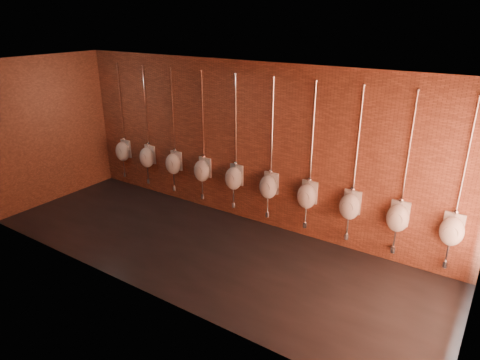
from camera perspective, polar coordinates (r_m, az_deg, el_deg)
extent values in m
plane|color=black|center=(7.89, -4.77, -9.20)|extent=(8.50, 8.50, 0.00)
cube|color=black|center=(6.84, -5.61, 14.53)|extent=(8.50, 3.00, 0.04)
cube|color=#9F553A|center=(8.37, 1.25, 4.69)|extent=(8.50, 0.04, 3.20)
cube|color=#9F553A|center=(6.20, -13.80, -2.11)|extent=(8.50, 0.04, 3.20)
cube|color=#9F553A|center=(10.32, -24.10, 6.04)|extent=(0.04, 3.00, 3.20)
ellipsoid|color=white|center=(10.72, -15.39, 3.67)|extent=(0.37, 0.32, 0.48)
cube|color=white|center=(10.78, -14.95, 4.08)|extent=(0.31, 0.05, 0.43)
cylinder|color=gray|center=(10.64, -15.88, 3.65)|extent=(0.21, 0.02, 0.21)
cylinder|color=white|center=(10.51, -15.60, 9.81)|extent=(0.02, 0.02, 1.83)
sphere|color=white|center=(10.69, -15.19, 5.31)|extent=(0.09, 0.09, 0.09)
cylinder|color=white|center=(10.37, -16.12, 14.76)|extent=(0.06, 0.06, 0.01)
cylinder|color=white|center=(10.83, -15.21, 1.91)|extent=(0.03, 0.03, 0.34)
cylinder|color=white|center=(10.91, -15.09, 0.77)|extent=(0.09, 0.09, 0.11)
cylinder|color=white|center=(10.95, -14.79, 0.89)|extent=(0.03, 0.16, 0.03)
ellipsoid|color=white|center=(10.15, -12.32, 2.95)|extent=(0.37, 0.32, 0.48)
cube|color=white|center=(10.21, -11.88, 3.39)|extent=(0.31, 0.05, 0.43)
cylinder|color=gray|center=(10.06, -12.82, 2.92)|extent=(0.21, 0.02, 0.21)
cylinder|color=white|center=(9.92, -12.44, 9.44)|extent=(0.02, 0.02, 1.83)
sphere|color=white|center=(10.12, -12.10, 4.68)|extent=(0.09, 0.09, 0.09)
cylinder|color=white|center=(9.78, -12.88, 14.69)|extent=(0.06, 0.06, 0.01)
cylinder|color=white|center=(10.26, -12.17, 1.10)|extent=(0.03, 0.03, 0.34)
cylinder|color=white|center=(10.34, -12.07, -0.10)|extent=(0.09, 0.09, 0.11)
cylinder|color=white|center=(10.39, -11.77, 0.03)|extent=(0.03, 0.16, 0.03)
ellipsoid|color=white|center=(9.60, -8.91, 2.14)|extent=(0.37, 0.32, 0.48)
cube|color=white|center=(9.67, -8.46, 2.60)|extent=(0.31, 0.05, 0.43)
cylinder|color=gray|center=(9.51, -9.40, 2.10)|extent=(0.21, 0.02, 0.21)
cylinder|color=white|center=(9.36, -8.91, 8.99)|extent=(0.02, 0.02, 1.83)
sphere|color=white|center=(9.57, -8.66, 3.97)|extent=(0.09, 0.09, 0.09)
cylinder|color=white|center=(9.21, -9.24, 14.55)|extent=(0.06, 0.06, 0.01)
cylinder|color=white|center=(9.72, -8.79, 0.19)|extent=(0.03, 0.03, 0.34)
cylinder|color=white|center=(9.81, -8.71, -1.07)|extent=(0.09, 0.09, 0.11)
cylinder|color=white|center=(9.86, -8.41, -0.92)|extent=(0.03, 0.16, 0.03)
ellipsoid|color=white|center=(9.10, -5.10, 1.23)|extent=(0.37, 0.32, 0.48)
cube|color=white|center=(9.17, -4.65, 1.72)|extent=(0.31, 0.05, 0.43)
cylinder|color=gray|center=(9.00, -5.58, 1.18)|extent=(0.21, 0.02, 0.21)
cylinder|color=white|center=(8.85, -4.95, 8.45)|extent=(0.02, 0.02, 1.83)
sphere|color=white|center=(9.07, -4.82, 3.15)|extent=(0.09, 0.09, 0.09)
cylinder|color=white|center=(8.69, -5.15, 14.33)|extent=(0.06, 0.06, 0.01)
cylinder|color=white|center=(9.23, -5.03, -0.81)|extent=(0.03, 0.03, 0.34)
cylinder|color=white|center=(9.32, -4.98, -2.13)|extent=(0.09, 0.09, 0.11)
cylinder|color=white|center=(9.37, -4.69, -1.97)|extent=(0.03, 0.16, 0.03)
ellipsoid|color=white|center=(8.65, -0.88, 0.21)|extent=(0.37, 0.32, 0.48)
cube|color=white|center=(8.72, -0.44, 0.73)|extent=(0.31, 0.05, 0.43)
cylinder|color=gray|center=(8.54, -1.33, 0.14)|extent=(0.21, 0.02, 0.21)
cylinder|color=white|center=(8.38, -0.54, 7.79)|extent=(0.02, 0.02, 1.83)
sphere|color=white|center=(8.61, -0.56, 2.22)|extent=(0.09, 0.09, 0.09)
cylinder|color=white|center=(8.21, -0.56, 14.00)|extent=(0.06, 0.06, 0.01)
cylinder|color=white|center=(8.78, -0.86, -1.93)|extent=(0.03, 0.03, 0.34)
cylinder|color=white|center=(8.87, -0.86, -3.30)|extent=(0.09, 0.09, 0.11)
cylinder|color=white|center=(8.93, -0.57, -3.12)|extent=(0.03, 0.16, 0.03)
ellipsoid|color=white|center=(8.25, 3.79, -0.92)|extent=(0.37, 0.32, 0.48)
cube|color=white|center=(8.32, 4.20, -0.36)|extent=(0.31, 0.05, 0.43)
cylinder|color=gray|center=(8.14, 3.37, -1.00)|extent=(0.21, 0.02, 0.21)
cylinder|color=white|center=(7.96, 4.34, 7.01)|extent=(0.02, 0.02, 1.83)
sphere|color=white|center=(8.21, 4.14, 1.19)|extent=(0.09, 0.09, 0.09)
cylinder|color=white|center=(7.79, 4.53, 13.54)|extent=(0.06, 0.06, 0.01)
cylinder|color=white|center=(8.38, 3.73, -3.14)|extent=(0.03, 0.03, 0.34)
cylinder|color=white|center=(8.48, 3.69, -4.56)|extent=(0.09, 0.09, 0.11)
cylinder|color=white|center=(8.54, 3.96, -4.36)|extent=(0.03, 0.16, 0.03)
ellipsoid|color=white|center=(7.91, 8.89, -2.15)|extent=(0.37, 0.32, 0.48)
cube|color=white|center=(7.99, 9.27, -1.55)|extent=(0.31, 0.05, 0.43)
cylinder|color=gray|center=(7.80, 8.52, -2.25)|extent=(0.21, 0.02, 0.21)
cylinder|color=white|center=(7.61, 9.70, 6.09)|extent=(0.02, 0.02, 1.83)
sphere|color=white|center=(7.87, 9.28, 0.04)|extent=(0.09, 0.09, 0.09)
cylinder|color=white|center=(7.43, 10.14, 12.90)|extent=(0.06, 0.06, 0.01)
cylinder|color=white|center=(8.05, 8.75, -4.44)|extent=(0.03, 0.03, 0.34)
cylinder|color=white|center=(8.16, 8.66, -5.90)|extent=(0.09, 0.09, 0.11)
cylinder|color=white|center=(8.22, 8.89, -5.68)|extent=(0.03, 0.16, 0.03)
ellipsoid|color=white|center=(7.64, 14.40, -3.46)|extent=(0.37, 0.32, 0.48)
cube|color=white|center=(7.73, 14.74, -2.82)|extent=(0.31, 0.05, 0.43)
cylinder|color=gray|center=(7.53, 14.11, -3.58)|extent=(0.21, 0.02, 0.21)
cylinder|color=white|center=(7.34, 15.49, 5.03)|extent=(0.02, 0.02, 1.83)
sphere|color=white|center=(7.60, 14.83, -1.19)|extent=(0.09, 0.09, 0.09)
cylinder|color=white|center=(7.15, 16.22, 12.07)|extent=(0.06, 0.06, 0.01)
cylinder|color=white|center=(7.79, 14.17, -5.80)|extent=(0.03, 0.03, 0.34)
cylinder|color=white|center=(7.90, 14.02, -7.29)|extent=(0.09, 0.09, 0.11)
cylinder|color=white|center=(7.97, 14.22, -7.05)|extent=(0.03, 0.16, 0.03)
ellipsoid|color=white|center=(7.46, 20.27, -4.81)|extent=(0.37, 0.32, 0.48)
cube|color=white|center=(7.54, 20.54, -4.14)|extent=(0.31, 0.05, 0.43)
cylinder|color=gray|center=(7.34, 20.06, -4.96)|extent=(0.21, 0.02, 0.21)
cylinder|color=white|center=(7.14, 21.64, 3.85)|extent=(0.02, 0.02, 1.83)
sphere|color=white|center=(7.42, 20.73, -2.49)|extent=(0.09, 0.09, 0.09)
cylinder|color=white|center=(6.95, 22.67, 11.04)|extent=(0.06, 0.06, 0.01)
cylinder|color=white|center=(7.61, 19.93, -7.18)|extent=(0.03, 0.03, 0.34)
cylinder|color=white|center=(7.72, 19.72, -8.69)|extent=(0.09, 0.09, 0.11)
cylinder|color=white|center=(7.79, 19.87, -8.43)|extent=(0.03, 0.16, 0.03)
ellipsoid|color=white|center=(7.36, 26.39, -6.15)|extent=(0.37, 0.32, 0.48)
cube|color=white|center=(7.44, 26.58, -5.46)|extent=(0.31, 0.05, 0.43)
cylinder|color=gray|center=(7.24, 26.28, -6.33)|extent=(0.21, 0.02, 0.21)
cylinder|color=white|center=(7.04, 28.03, 2.57)|extent=(0.02, 0.02, 1.83)
sphere|color=white|center=(7.32, 26.87, -3.81)|extent=(0.09, 0.09, 0.09)
cylinder|color=white|center=(6.84, 29.37, 9.82)|extent=(0.06, 0.06, 0.01)
cylinder|color=white|center=(7.51, 25.95, -8.53)|extent=(0.03, 0.03, 0.34)
cylinder|color=white|center=(7.62, 25.67, -10.05)|extent=(0.09, 0.09, 0.11)
cylinder|color=white|center=(7.69, 25.76, -9.78)|extent=(0.03, 0.16, 0.03)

